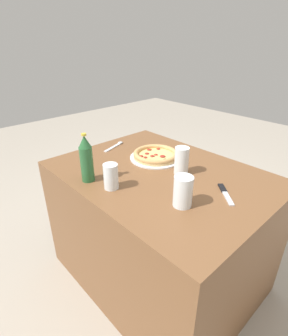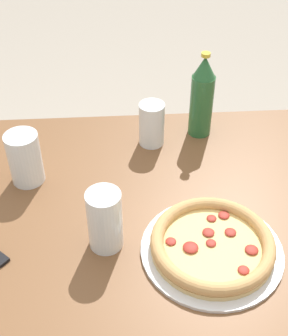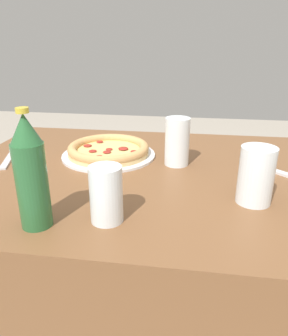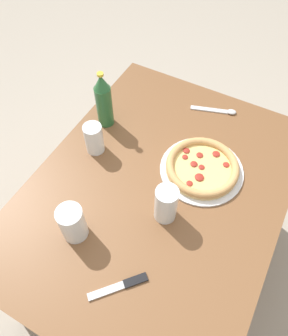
# 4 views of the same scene
# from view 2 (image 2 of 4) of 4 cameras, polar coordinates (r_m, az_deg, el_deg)

# --- Properties ---
(table) EXTENTS (1.15, 0.86, 0.75)m
(table) POSITION_cam_2_polar(r_m,az_deg,el_deg) (1.38, -0.22, -16.88)
(table) COLOR brown
(table) RESTS_ON ground_plane
(pizza_salami) EXTENTS (0.31, 0.31, 0.04)m
(pizza_salami) POSITION_cam_2_polar(r_m,az_deg,el_deg) (1.02, 8.32, -9.29)
(pizza_salami) COLOR silver
(pizza_salami) RESTS_ON table
(glass_orange_juice) EXTENTS (0.07, 0.07, 0.15)m
(glass_orange_juice) POSITION_cam_2_polar(r_m,az_deg,el_deg) (0.99, -4.78, -6.64)
(glass_orange_juice) COLOR white
(glass_orange_juice) RESTS_ON table
(glass_red_wine) EXTENTS (0.07, 0.07, 0.12)m
(glass_red_wine) POSITION_cam_2_polar(r_m,az_deg,el_deg) (1.27, 0.94, 5.15)
(glass_red_wine) COLOR white
(glass_red_wine) RESTS_ON table
(glass_mango_juice) EXTENTS (0.08, 0.08, 0.14)m
(glass_mango_juice) POSITION_cam_2_polar(r_m,az_deg,el_deg) (1.18, -14.30, 1.03)
(glass_mango_juice) COLOR white
(glass_mango_juice) RESTS_ON table
(beer_bottle) EXTENTS (0.06, 0.06, 0.25)m
(beer_bottle) POSITION_cam_2_polar(r_m,az_deg,el_deg) (1.29, 7.08, 8.59)
(beer_bottle) COLOR #286033
(beer_bottle) RESTS_ON table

